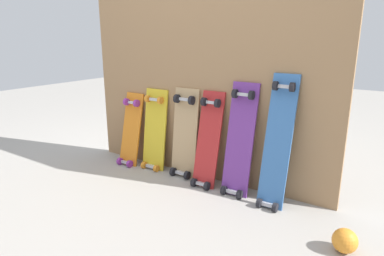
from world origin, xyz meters
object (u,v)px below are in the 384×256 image
object	(u,v)px
skateboard_orange	(131,133)
skateboard_yellow	(154,133)
skateboard_red	(208,144)
rubber_ball	(345,241)
skateboard_blue	(277,146)
skateboard_natural	(184,137)
skateboard_purple	(239,144)

from	to	relation	value
skateboard_orange	skateboard_yellow	bearing A→B (deg)	7.12
skateboard_red	rubber_ball	xyz separation A→B (m)	(1.09, -0.35, -0.27)
skateboard_blue	skateboard_red	bearing A→B (deg)	178.64
skateboard_orange	skateboard_blue	size ratio (longest dim) A/B	0.73
skateboard_natural	skateboard_blue	world-z (taller)	skateboard_blue
skateboard_orange	skateboard_blue	xyz separation A→B (m)	(1.39, -0.02, 0.13)
rubber_ball	skateboard_blue	bearing A→B (deg)	147.66
skateboard_natural	skateboard_purple	distance (m)	0.53
skateboard_yellow	skateboard_purple	xyz separation A→B (m)	(0.84, -0.03, 0.06)
rubber_ball	skateboard_yellow	bearing A→B (deg)	166.84
skateboard_natural	rubber_ball	world-z (taller)	skateboard_natural
skateboard_natural	rubber_ball	xyz separation A→B (m)	(1.35, -0.40, -0.27)
skateboard_orange	skateboard_purple	size ratio (longest dim) A/B	0.80
skateboard_yellow	skateboard_red	distance (m)	0.57
skateboard_yellow	skateboard_red	xyz separation A→B (m)	(0.57, -0.04, 0.02)
skateboard_orange	skateboard_blue	world-z (taller)	skateboard_blue
skateboard_natural	skateboard_blue	distance (m)	0.82
skateboard_orange	rubber_ball	size ratio (longest dim) A/B	5.21
skateboard_yellow	skateboard_blue	world-z (taller)	skateboard_blue
skateboard_orange	skateboard_yellow	size ratio (longest dim) A/B	0.93
skateboard_purple	skateboard_blue	xyz separation A→B (m)	(0.29, -0.02, 0.04)
skateboard_yellow	skateboard_natural	world-z (taller)	skateboard_natural
skateboard_blue	rubber_ball	xyz separation A→B (m)	(0.53, -0.34, -0.36)
skateboard_orange	skateboard_purple	bearing A→B (deg)	-0.02
skateboard_orange	skateboard_natural	distance (m)	0.58
skateboard_orange	skateboard_yellow	world-z (taller)	skateboard_yellow
skateboard_blue	rubber_ball	size ratio (longest dim) A/B	7.10
skateboard_red	skateboard_purple	xyz separation A→B (m)	(0.27, 0.01, 0.04)
skateboard_red	skateboard_blue	bearing A→B (deg)	-1.36
skateboard_purple	skateboard_blue	distance (m)	0.30
skateboard_purple	skateboard_blue	bearing A→B (deg)	-3.94
skateboard_orange	skateboard_natural	bearing A→B (deg)	3.84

